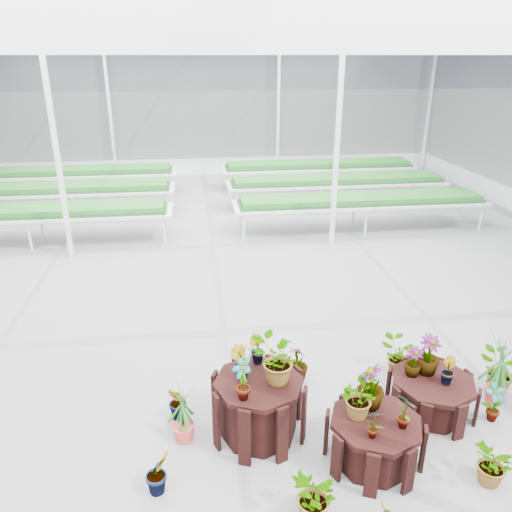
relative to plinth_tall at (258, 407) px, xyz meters
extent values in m
plane|color=gray|center=(-0.43, 2.14, -0.37)|extent=(24.00, 24.00, 0.00)
cylinder|color=black|center=(0.00, 0.00, 0.00)|extent=(1.40, 1.40, 0.74)
cylinder|color=black|center=(1.20, -0.60, -0.09)|extent=(1.36, 1.36, 0.55)
cylinder|color=black|center=(2.20, 0.10, -0.13)|extent=(1.26, 1.26, 0.48)
imported|color=#216020|center=(-0.20, 0.09, 0.57)|extent=(0.29, 0.28, 0.41)
imported|color=#216020|center=(0.19, -0.06, 0.65)|extent=(0.64, 0.60, 0.57)
imported|color=#216020|center=(0.02, 0.38, 0.55)|extent=(0.25, 0.26, 0.36)
imported|color=#216020|center=(-0.21, -0.29, 0.62)|extent=(0.27, 0.31, 0.50)
imported|color=#216020|center=(1.01, -0.49, 0.42)|extent=(0.44, 0.49, 0.47)
imported|color=#216020|center=(1.44, -0.75, 0.39)|extent=(0.24, 0.27, 0.43)
imported|color=#216020|center=(1.20, -0.37, 0.45)|extent=(0.40, 0.40, 0.55)
imported|color=#216020|center=(1.08, -0.84, 0.35)|extent=(0.19, 0.13, 0.35)
imported|color=#216020|center=(1.97, 0.23, 0.30)|extent=(0.27, 0.27, 0.38)
imported|color=#216020|center=(2.31, 0.02, 0.29)|extent=(0.21, 0.24, 0.36)
imported|color=#216020|center=(2.17, 0.26, 0.37)|extent=(0.34, 0.34, 0.52)
imported|color=#216020|center=(-1.13, -0.73, -0.12)|extent=(0.35, 0.34, 0.51)
imported|color=#216020|center=(-0.94, 0.35, -0.12)|extent=(0.31, 0.34, 0.50)
imported|color=#216020|center=(0.38, -1.28, -0.10)|extent=(0.46, 0.52, 0.55)
imported|color=#216020|center=(2.32, -1.09, -0.12)|extent=(0.50, 0.54, 0.49)
imported|color=#216020|center=(2.88, -0.16, -0.11)|extent=(0.30, 0.23, 0.51)
imported|color=#216020|center=(3.28, 0.40, -0.08)|extent=(0.66, 0.64, 0.57)
imported|color=#216020|center=(2.09, 0.94, -0.10)|extent=(0.61, 0.58, 0.54)
imported|color=#216020|center=(0.67, 0.97, -0.11)|extent=(0.41, 0.41, 0.52)
imported|color=#216020|center=(0.06, 0.94, -0.07)|extent=(0.27, 0.35, 0.60)
camera|label=1|loc=(-0.63, -4.71, 3.83)|focal=35.00mm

